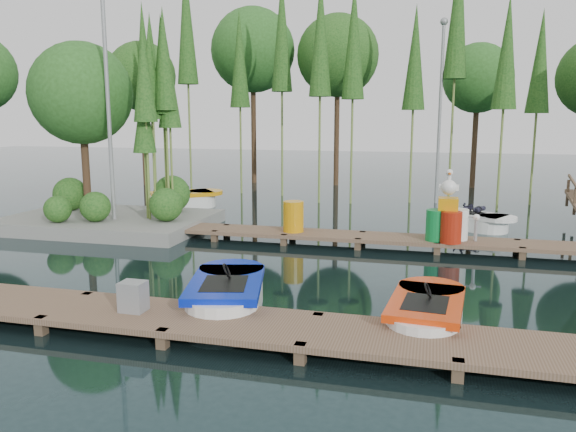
% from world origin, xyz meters
% --- Properties ---
extents(ground_plane, '(90.00, 90.00, 0.00)m').
position_xyz_m(ground_plane, '(0.00, 0.00, 0.00)').
color(ground_plane, '#1B3133').
extents(near_dock, '(18.00, 1.50, 0.50)m').
position_xyz_m(near_dock, '(0.00, -4.50, 0.23)').
color(near_dock, brown).
rests_on(near_dock, ground).
extents(far_dock, '(15.00, 1.20, 0.50)m').
position_xyz_m(far_dock, '(1.00, 2.50, 0.23)').
color(far_dock, brown).
rests_on(far_dock, ground).
extents(island, '(6.20, 4.20, 6.75)m').
position_xyz_m(island, '(-6.30, 3.29, 3.18)').
color(island, gray).
rests_on(island, ground).
extents(tree_screen, '(34.42, 18.53, 10.31)m').
position_xyz_m(tree_screen, '(-2.04, 10.60, 6.12)').
color(tree_screen, '#422D1C').
rests_on(tree_screen, ground).
extents(lamp_island, '(0.30, 0.30, 7.25)m').
position_xyz_m(lamp_island, '(-5.50, 2.50, 4.26)').
color(lamp_island, gray).
rests_on(lamp_island, ground).
extents(lamp_rear, '(0.30, 0.30, 7.25)m').
position_xyz_m(lamp_rear, '(4.00, 11.00, 4.26)').
color(lamp_rear, gray).
rests_on(lamp_rear, ground).
extents(boat_blue, '(1.88, 3.00, 0.94)m').
position_xyz_m(boat_blue, '(0.34, -3.30, 0.27)').
color(boat_blue, white).
rests_on(boat_blue, ground).
extents(boat_red, '(1.34, 2.60, 0.84)m').
position_xyz_m(boat_red, '(3.86, -3.32, 0.24)').
color(boat_red, white).
rests_on(boat_red, ground).
extents(boat_yellow_far, '(3.11, 2.87, 1.47)m').
position_xyz_m(boat_yellow_far, '(-5.46, 7.28, 0.31)').
color(boat_yellow_far, white).
rests_on(boat_yellow_far, ground).
extents(boat_white_far, '(2.64, 2.12, 1.14)m').
position_xyz_m(boat_white_far, '(5.17, 5.65, 0.26)').
color(boat_white_far, white).
rests_on(boat_white_far, ground).
extents(utility_cabinet, '(0.41, 0.34, 0.50)m').
position_xyz_m(utility_cabinet, '(-0.84, -4.50, 0.55)').
color(utility_cabinet, gray).
rests_on(utility_cabinet, near_dock).
extents(yellow_barrel, '(0.57, 0.57, 0.86)m').
position_xyz_m(yellow_barrel, '(0.13, 2.50, 0.73)').
color(yellow_barrel, orange).
rests_on(yellow_barrel, far_dock).
extents(drum_cluster, '(1.08, 0.99, 1.85)m').
position_xyz_m(drum_cluster, '(4.29, 2.35, 0.84)').
color(drum_cluster, '#0D7A32').
rests_on(drum_cluster, far_dock).
extents(seagull_post, '(0.44, 0.24, 0.71)m').
position_xyz_m(seagull_post, '(4.99, 2.50, 0.78)').
color(seagull_post, gray).
rests_on(seagull_post, far_dock).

